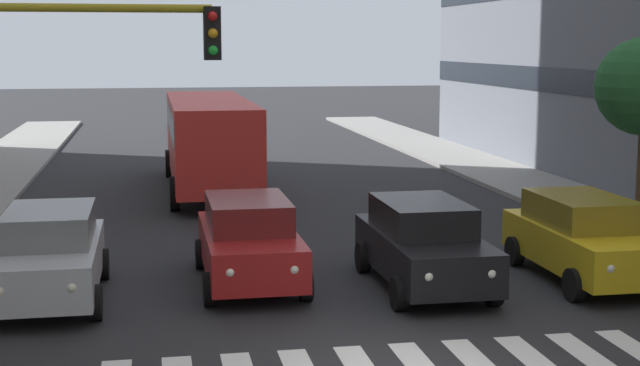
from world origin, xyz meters
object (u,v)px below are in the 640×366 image
object	(u,v)px
car_1	(423,244)
car_3	(50,254)
car_2	(249,240)
car_0	(584,237)
bus_behind_traffic	(209,134)

from	to	relation	value
car_1	car_3	world-z (taller)	same
car_1	car_2	xyz separation A→B (m)	(3.37, -0.93, 0.00)
car_0	car_1	distance (m)	3.39
car_3	car_1	bearing A→B (deg)	176.91
car_0	car_3	xyz separation A→B (m)	(10.58, -0.41, 0.00)
bus_behind_traffic	car_2	bearing A→B (deg)	90.00
car_1	car_2	size ratio (longest dim) A/B	1.00
car_1	car_0	bearing A→B (deg)	179.58
car_2	car_1	bearing A→B (deg)	164.56
car_1	bus_behind_traffic	distance (m)	13.61
car_1	bus_behind_traffic	bearing A→B (deg)	-75.64
car_2	car_0	bearing A→B (deg)	171.97
car_0	car_2	size ratio (longest dim) A/B	1.00
car_1	bus_behind_traffic	size ratio (longest dim) A/B	0.42
car_1	car_2	bearing A→B (deg)	-15.44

